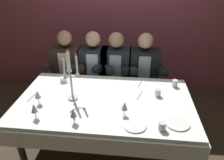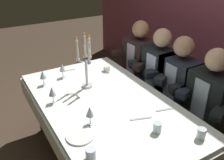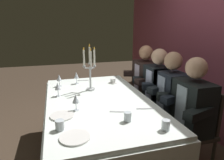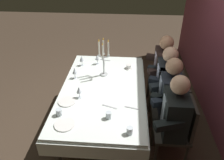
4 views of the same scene
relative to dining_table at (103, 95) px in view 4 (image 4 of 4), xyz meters
name	(u,v)px [view 4 (image 4 of 4)]	position (x,y,z in m)	size (l,w,h in m)	color
ground_plane	(104,129)	(0.00, 0.00, -0.62)	(12.00, 12.00, 0.00)	#413225
dining_table	(103,95)	(0.00, 0.00, 0.00)	(1.94, 1.14, 0.74)	white
candelabra	(104,59)	(-0.35, -0.02, 0.37)	(0.15, 0.17, 0.57)	silver
dinner_plate_0	(67,102)	(0.33, -0.40, 0.13)	(0.21, 0.21, 0.01)	white
dinner_plate_1	(65,124)	(0.72, -0.33, 0.13)	(0.23, 0.23, 0.01)	white
wine_glass_0	(75,71)	(-0.23, -0.42, 0.23)	(0.07, 0.07, 0.16)	silver
wine_glass_1	(82,59)	(-0.61, -0.39, 0.23)	(0.07, 0.07, 0.16)	silver
wine_glass_2	(97,57)	(-0.68, -0.16, 0.24)	(0.07, 0.07, 0.16)	silver
wine_glass_3	(79,90)	(0.23, -0.27, 0.23)	(0.07, 0.07, 0.16)	silver
water_tumbler_0	(130,131)	(0.80, 0.37, 0.16)	(0.07, 0.07, 0.09)	silver
water_tumbler_1	(59,112)	(0.57, -0.43, 0.16)	(0.07, 0.07, 0.08)	silver
water_tumbler_2	(109,115)	(0.58, 0.13, 0.16)	(0.07, 0.07, 0.08)	silver
coffee_cup_0	(129,67)	(-0.57, 0.34, 0.15)	(0.13, 0.12, 0.06)	white
fork_0	(132,108)	(0.38, 0.39, 0.12)	(0.17, 0.02, 0.01)	#B7B7BC
fork_1	(105,60)	(-0.81, -0.05, 0.12)	(0.17, 0.02, 0.01)	#B7B7BC
knife_2	(110,107)	(0.38, 0.12, 0.12)	(0.19, 0.02, 0.01)	#B7B7BC
seated_diner_0	(164,66)	(-0.68, 0.89, 0.11)	(0.63, 0.48, 1.24)	#302E26
seated_diner_1	(167,80)	(-0.28, 0.89, 0.11)	(0.63, 0.48, 1.24)	#302E26
seated_diner_2	(170,93)	(0.04, 0.89, 0.11)	(0.63, 0.48, 1.24)	#302E26
seated_diner_3	(175,114)	(0.45, 0.89, 0.11)	(0.63, 0.48, 1.24)	#302E26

